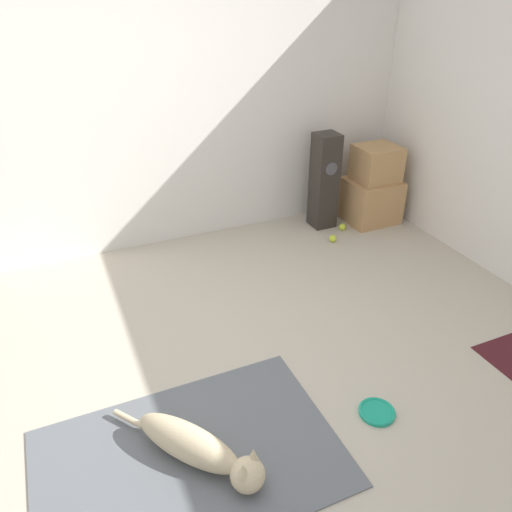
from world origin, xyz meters
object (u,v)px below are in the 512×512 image
(frisbee, at_px, (377,412))
(tennis_ball_loose_on_carpet, at_px, (333,238))
(cardboard_box_upper, at_px, (377,163))
(tennis_ball_by_boxes, at_px, (342,227))
(tennis_ball_near_speaker, at_px, (324,224))
(floor_speaker, at_px, (324,181))
(cardboard_box_lower, at_px, (371,200))
(dog, at_px, (199,448))

(frisbee, distance_m, tennis_ball_loose_on_carpet, 2.03)
(cardboard_box_upper, bearing_deg, tennis_ball_by_boxes, -166.67)
(tennis_ball_near_speaker, bearing_deg, cardboard_box_upper, -4.29)
(cardboard_box_upper, height_order, floor_speaker, floor_speaker)
(frisbee, bearing_deg, tennis_ball_loose_on_carpet, 65.57)
(cardboard_box_upper, bearing_deg, floor_speaker, 169.08)
(frisbee, height_order, cardboard_box_lower, cardboard_box_lower)
(tennis_ball_loose_on_carpet, bearing_deg, tennis_ball_near_speaker, 75.86)
(tennis_ball_by_boxes, relative_size, tennis_ball_near_speaker, 1.00)
(dog, xyz_separation_m, frisbee, (1.00, -0.09, -0.10))
(dog, relative_size, tennis_ball_loose_on_carpet, 11.75)
(dog, height_order, tennis_ball_by_boxes, dog)
(cardboard_box_lower, distance_m, tennis_ball_by_boxes, 0.41)
(cardboard_box_upper, bearing_deg, tennis_ball_near_speaker, 175.71)
(tennis_ball_by_boxes, relative_size, tennis_ball_loose_on_carpet, 1.00)
(dog, distance_m, tennis_ball_loose_on_carpet, 2.55)
(frisbee, height_order, tennis_ball_loose_on_carpet, tennis_ball_loose_on_carpet)
(cardboard_box_lower, relative_size, floor_speaker, 0.54)
(floor_speaker, xyz_separation_m, tennis_ball_by_boxes, (0.12, -0.18, -0.41))
(cardboard_box_lower, height_order, cardboard_box_upper, cardboard_box_upper)
(frisbee, bearing_deg, tennis_ball_by_boxes, 62.56)
(cardboard_box_lower, bearing_deg, dog, -140.09)
(cardboard_box_upper, height_order, tennis_ball_loose_on_carpet, cardboard_box_upper)
(floor_speaker, bearing_deg, cardboard_box_lower, -11.11)
(tennis_ball_near_speaker, height_order, tennis_ball_loose_on_carpet, same)
(dog, xyz_separation_m, floor_speaker, (1.93, 2.11, 0.34))
(dog, distance_m, frisbee, 1.01)
(cardboard_box_upper, height_order, tennis_ball_by_boxes, cardboard_box_upper)
(frisbee, relative_size, cardboard_box_upper, 0.53)
(cardboard_box_lower, bearing_deg, frisbee, -123.72)
(cardboard_box_lower, distance_m, floor_speaker, 0.55)
(floor_speaker, xyz_separation_m, tennis_ball_loose_on_carpet, (-0.08, -0.35, -0.41))
(tennis_ball_near_speaker, bearing_deg, cardboard_box_lower, -4.27)
(tennis_ball_by_boxes, bearing_deg, cardboard_box_upper, 13.33)
(cardboard_box_upper, relative_size, tennis_ball_loose_on_carpet, 5.85)
(frisbee, relative_size, tennis_ball_loose_on_carpet, 3.11)
(frisbee, relative_size, cardboard_box_lower, 0.43)
(frisbee, distance_m, tennis_ball_near_speaker, 2.33)
(dog, xyz_separation_m, tennis_ball_loose_on_carpet, (1.84, 1.76, -0.08))
(frisbee, relative_size, floor_speaker, 0.23)
(frisbee, xyz_separation_m, tennis_ball_loose_on_carpet, (0.84, 1.85, 0.02))
(cardboard_box_lower, xyz_separation_m, tennis_ball_near_speaker, (-0.49, 0.04, -0.17))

